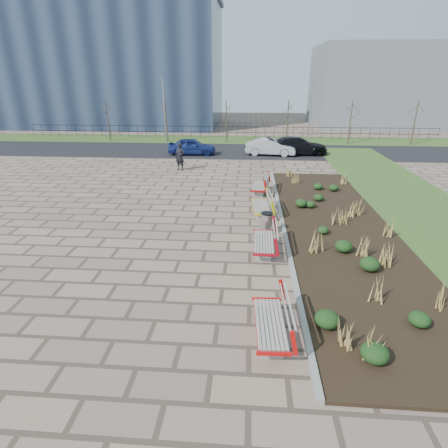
# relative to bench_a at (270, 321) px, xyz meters

# --- Properties ---
(ground) EXTENTS (120.00, 120.00, 0.00)m
(ground) POSITION_rel_bench_a_xyz_m (-3.00, 2.09, -0.50)
(ground) COLOR #856F5C
(ground) RESTS_ON ground
(planting_bed) EXTENTS (4.50, 18.00, 0.10)m
(planting_bed) POSITION_rel_bench_a_xyz_m (3.25, 7.09, -0.45)
(planting_bed) COLOR black
(planting_bed) RESTS_ON ground
(planting_curb) EXTENTS (0.16, 18.00, 0.15)m
(planting_curb) POSITION_rel_bench_a_xyz_m (0.92, 7.09, -0.42)
(planting_curb) COLOR gray
(planting_curb) RESTS_ON ground
(grass_verge_far) EXTENTS (80.00, 5.00, 0.04)m
(grass_verge_far) POSITION_rel_bench_a_xyz_m (-3.00, 30.09, -0.48)
(grass_verge_far) COLOR #33511E
(grass_verge_far) RESTS_ON ground
(road) EXTENTS (80.00, 7.00, 0.02)m
(road) POSITION_rel_bench_a_xyz_m (-3.00, 24.09, -0.49)
(road) COLOR black
(road) RESTS_ON ground
(bench_a) EXTENTS (0.99, 2.14, 1.00)m
(bench_a) POSITION_rel_bench_a_xyz_m (0.00, 0.00, 0.00)
(bench_a) COLOR red
(bench_a) RESTS_ON ground
(bench_b) EXTENTS (0.95, 2.12, 1.00)m
(bench_b) POSITION_rel_bench_a_xyz_m (0.00, 4.64, 0.00)
(bench_b) COLOR #AF0B17
(bench_b) RESTS_ON ground
(bench_c) EXTENTS (1.06, 2.16, 1.00)m
(bench_c) POSITION_rel_bench_a_xyz_m (0.00, 8.47, 0.00)
(bench_c) COLOR #D8C60B
(bench_c) RESTS_ON ground
(bench_d) EXTENTS (1.17, 2.20, 1.00)m
(bench_d) POSITION_rel_bench_a_xyz_m (0.00, 11.89, 0.00)
(bench_d) COLOR #B10B0D
(bench_d) RESTS_ON ground
(litter_bin) EXTENTS (0.47, 0.47, 0.93)m
(litter_bin) POSITION_rel_bench_a_xyz_m (0.16, 6.27, -0.04)
(litter_bin) COLOR #B2B2B7
(litter_bin) RESTS_ON ground
(pedestrian) EXTENTS (0.81, 0.68, 1.91)m
(pedestrian) POSITION_rel_bench_a_xyz_m (-5.43, 16.84, 0.45)
(pedestrian) COLOR black
(pedestrian) RESTS_ON ground
(car_blue) EXTENTS (4.04, 1.83, 1.35)m
(car_blue) POSITION_rel_bench_a_xyz_m (-5.45, 22.26, 0.19)
(car_blue) COLOR navy
(car_blue) RESTS_ON road
(car_silver) EXTENTS (4.25, 1.87, 1.36)m
(car_silver) POSITION_rel_bench_a_xyz_m (1.14, 22.48, 0.20)
(car_silver) COLOR #A2A5A9
(car_silver) RESTS_ON road
(car_black) EXTENTS (5.20, 2.58, 1.45)m
(car_black) POSITION_rel_bench_a_xyz_m (3.39, 22.90, 0.25)
(car_black) COLOR black
(car_black) RESTS_ON road
(tree_a) EXTENTS (1.40, 1.40, 4.00)m
(tree_a) POSITION_rel_bench_a_xyz_m (-15.00, 28.59, 1.54)
(tree_a) COLOR #4C3D2D
(tree_a) RESTS_ON grass_verge_far
(tree_b) EXTENTS (1.40, 1.40, 4.00)m
(tree_b) POSITION_rel_bench_a_xyz_m (-9.00, 28.59, 1.54)
(tree_b) COLOR #4C3D2D
(tree_b) RESTS_ON grass_verge_far
(tree_c) EXTENTS (1.40, 1.40, 4.00)m
(tree_c) POSITION_rel_bench_a_xyz_m (-3.00, 28.59, 1.54)
(tree_c) COLOR #4C3D2D
(tree_c) RESTS_ON grass_verge_far
(tree_d) EXTENTS (1.40, 1.40, 4.00)m
(tree_d) POSITION_rel_bench_a_xyz_m (3.00, 28.59, 1.54)
(tree_d) COLOR #4C3D2D
(tree_d) RESTS_ON grass_verge_far
(tree_e) EXTENTS (1.40, 1.40, 4.00)m
(tree_e) POSITION_rel_bench_a_xyz_m (9.00, 28.59, 1.54)
(tree_e) COLOR #4C3D2D
(tree_e) RESTS_ON grass_verge_far
(tree_f) EXTENTS (1.40, 1.40, 4.00)m
(tree_f) POSITION_rel_bench_a_xyz_m (15.00, 28.59, 1.54)
(tree_f) COLOR #4C3D2D
(tree_f) RESTS_ON grass_verge_far
(lamp_west) EXTENTS (0.24, 0.60, 6.00)m
(lamp_west) POSITION_rel_bench_a_xyz_m (-9.00, 28.09, 2.54)
(lamp_west) COLOR gray
(lamp_west) RESTS_ON grass_verge_far
(lamp_east) EXTENTS (0.24, 0.60, 6.00)m
(lamp_east) POSITION_rel_bench_a_xyz_m (5.00, 28.09, 2.54)
(lamp_east) COLOR gray
(lamp_east) RESTS_ON grass_verge_far
(railing_fence) EXTENTS (44.00, 0.10, 1.20)m
(railing_fence) POSITION_rel_bench_a_xyz_m (-3.00, 31.59, 0.14)
(railing_fence) COLOR black
(railing_fence) RESTS_ON grass_verge_far
(building_glass) EXTENTS (40.00, 14.00, 15.00)m
(building_glass) POSITION_rel_bench_a_xyz_m (-25.00, 42.09, 7.00)
(building_glass) COLOR #192338
(building_glass) RESTS_ON ground
(building_grey) EXTENTS (18.00, 12.00, 10.00)m
(building_grey) POSITION_rel_bench_a_xyz_m (17.00, 44.09, 4.50)
(building_grey) COLOR slate
(building_grey) RESTS_ON ground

